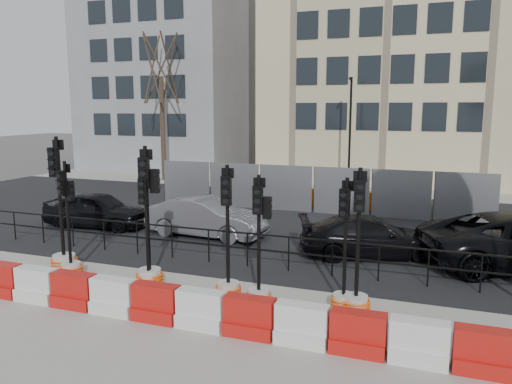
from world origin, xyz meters
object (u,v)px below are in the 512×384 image
at_px(traffic_signal_d, 149,253).
at_px(car_c, 370,237).
at_px(car_a, 97,210).
at_px(traffic_signal_a, 63,244).
at_px(traffic_signal_h, 356,284).

distance_m(traffic_signal_d, car_c, 6.61).
relative_size(traffic_signal_d, car_a, 0.86).
bearing_deg(traffic_signal_d, car_a, 124.23).
distance_m(traffic_signal_a, car_c, 8.83).
distance_m(traffic_signal_a, traffic_signal_h, 8.02).
xyz_separation_m(traffic_signal_d, traffic_signal_h, (5.14, 0.07, -0.18)).
bearing_deg(car_c, traffic_signal_d, 112.69).
relative_size(traffic_signal_a, car_a, 0.90).
bearing_deg(traffic_signal_a, car_c, 25.57).
distance_m(traffic_signal_a, car_a, 5.07).
relative_size(traffic_signal_h, car_a, 0.78).
xyz_separation_m(traffic_signal_a, car_c, (7.76, 4.21, -0.15)).
distance_m(traffic_signal_a, traffic_signal_d, 2.88).
bearing_deg(traffic_signal_h, car_c, 85.33).
bearing_deg(traffic_signal_d, traffic_signal_a, 162.09).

